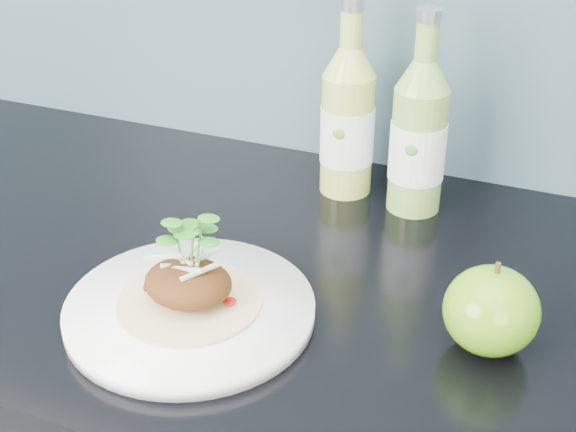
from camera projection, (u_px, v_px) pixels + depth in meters
name	position (u px, v px, depth m)	size (l,w,h in m)	color
dinner_plate	(190.00, 310.00, 0.79)	(0.33, 0.33, 0.02)	white
pork_taco	(188.00, 280.00, 0.77)	(0.14, 0.14, 0.10)	tan
green_apple	(491.00, 311.00, 0.73)	(0.12, 0.12, 0.09)	#519410
cider_bottle_left	(347.00, 122.00, 0.98)	(0.08, 0.08, 0.25)	#AEC250
cider_bottle_right	(418.00, 137.00, 0.94)	(0.09, 0.09, 0.25)	#7AAC47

